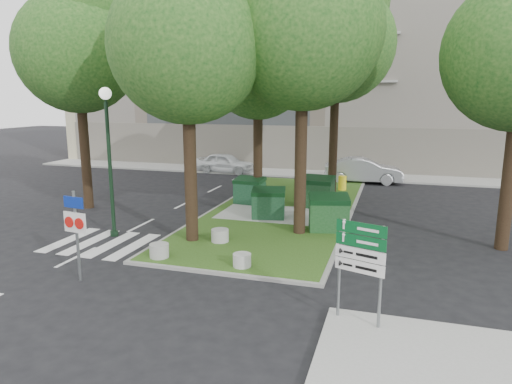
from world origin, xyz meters
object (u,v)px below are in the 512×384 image
at_px(street_lamp, 109,145).
at_px(tree_median_mid, 260,57).
at_px(bollard_right, 242,260).
at_px(car_white, 225,163).
at_px(tree_street_left, 79,40).
at_px(litter_bin, 342,183).
at_px(dumpster_b, 268,203).
at_px(traffic_sign_pole, 76,224).
at_px(tree_median_far, 339,32).
at_px(dumpster_c, 316,192).
at_px(car_silver, 363,170).
at_px(dumpster_d, 329,213).
at_px(tree_median_near_left, 190,30).
at_px(bollard_mid, 220,235).
at_px(dumpster_a, 250,191).
at_px(tree_median_near_right, 306,13).
at_px(directional_sign, 360,256).
at_px(bollard_left, 159,251).

bearing_deg(street_lamp, tree_median_mid, 60.27).
bearing_deg(bollard_right, tree_median_mid, 103.02).
distance_m(tree_median_mid, car_white, 11.79).
distance_m(tree_street_left, litter_bin, 14.97).
height_order(dumpster_b, bollard_right, dumpster_b).
height_order(tree_median_mid, traffic_sign_pole, tree_median_mid).
height_order(tree_median_far, tree_street_left, tree_median_far).
height_order(tree_median_far, dumpster_c, tree_median_far).
bearing_deg(traffic_sign_pole, bollard_right, 35.53).
relative_size(tree_median_mid, car_silver, 2.13).
distance_m(dumpster_c, car_white, 11.82).
distance_m(dumpster_d, traffic_sign_pole, 9.17).
bearing_deg(dumpster_c, car_silver, 83.19).
xyz_separation_m(litter_bin, car_white, (-8.59, 4.40, 0.18)).
xyz_separation_m(dumpster_b, bollard_right, (0.77, -5.77, -0.43)).
xyz_separation_m(tree_street_left, traffic_sign_pole, (5.33, -7.70, -5.97)).
bearing_deg(tree_median_mid, tree_median_near_left, -94.40).
distance_m(tree_median_near_left, car_silver, 16.15).
bearing_deg(litter_bin, bollard_mid, -106.11).
distance_m(dumpster_d, litter_bin, 8.10).
height_order(bollard_right, litter_bin, litter_bin).
xyz_separation_m(tree_median_mid, bollard_right, (1.98, -8.56, -6.66)).
relative_size(tree_median_far, bollard_mid, 19.27).
bearing_deg(car_silver, dumpster_a, 141.98).
distance_m(dumpster_b, traffic_sign_pole, 8.64).
height_order(dumpster_d, car_white, dumpster_d).
bearing_deg(tree_median_near_right, tree_median_far, 88.47).
bearing_deg(car_white, dumpster_d, -140.55).
distance_m(dumpster_a, bollard_mid, 6.10).
bearing_deg(traffic_sign_pole, street_lamp, 120.03).
relative_size(traffic_sign_pole, directional_sign, 1.12).
distance_m(dumpster_c, bollard_left, 9.10).
distance_m(dumpster_a, dumpster_c, 3.21).
xyz_separation_m(bollard_left, street_lamp, (-2.97, 1.92, 3.12)).
bearing_deg(tree_street_left, dumpster_b, 1.36).
relative_size(dumpster_b, dumpster_c, 0.94).
relative_size(bollard_right, car_silver, 0.12).
bearing_deg(dumpster_b, car_silver, 61.04).
relative_size(bollard_mid, litter_bin, 0.79).
xyz_separation_m(tree_median_near_right, street_lamp, (-6.79, -2.14, -4.53)).
bearing_deg(bollard_right, dumpster_b, 97.62).
xyz_separation_m(tree_street_left, dumpster_b, (8.71, 0.21, -6.91)).
bearing_deg(tree_median_near_left, litter_bin, 69.42).
bearing_deg(tree_median_near_left, tree_median_mid, 85.60).
xyz_separation_m(tree_median_near_left, directional_sign, (6.11, -4.56, -5.65)).
distance_m(bollard_mid, directional_sign, 7.05).
bearing_deg(tree_median_near_left, tree_median_far, 68.72).
bearing_deg(tree_median_far, dumpster_a, -136.31).
relative_size(tree_median_near_left, directional_sign, 4.52).
xyz_separation_m(bollard_left, car_white, (-4.26, 17.15, 0.36)).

